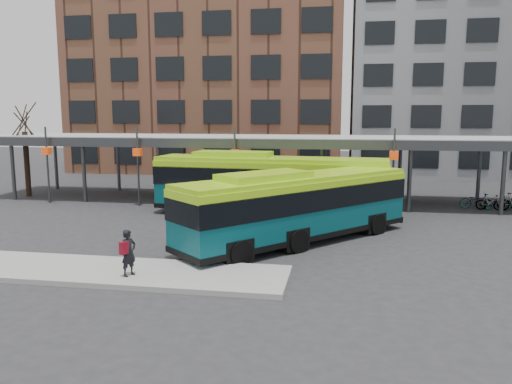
{
  "coord_description": "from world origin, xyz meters",
  "views": [
    {
      "loc": [
        3.14,
        -18.74,
        5.52
      ],
      "look_at": [
        -0.93,
        4.95,
        1.8
      ],
      "focal_mm": 35.0,
      "sensor_mm": 36.0,
      "label": 1
    }
  ],
  "objects_px": {
    "bus_front": "(298,205)",
    "bus_rear": "(269,183)",
    "tree": "(27,161)",
    "pedestrian": "(128,252)"
  },
  "relations": [
    {
      "from": "bus_front",
      "to": "bus_rear",
      "type": "xyz_separation_m",
      "value": [
        -2.11,
        5.82,
        0.15
      ]
    },
    {
      "from": "bus_front",
      "to": "bus_rear",
      "type": "bearing_deg",
      "value": 61.69
    },
    {
      "from": "tree",
      "to": "bus_rear",
      "type": "distance_m",
      "value": 17.65
    },
    {
      "from": "bus_rear",
      "to": "pedestrian",
      "type": "relative_size",
      "value": 8.18
    },
    {
      "from": "bus_rear",
      "to": "bus_front",
      "type": "bearing_deg",
      "value": -65.81
    },
    {
      "from": "bus_rear",
      "to": "pedestrian",
      "type": "xyz_separation_m",
      "value": [
        -3.03,
        -11.83,
        -0.85
      ]
    },
    {
      "from": "bus_rear",
      "to": "tree",
      "type": "bearing_deg",
      "value": 172.05
    },
    {
      "from": "bus_front",
      "to": "pedestrian",
      "type": "relative_size",
      "value": 6.57
    },
    {
      "from": "tree",
      "to": "bus_front",
      "type": "height_order",
      "value": "tree"
    },
    {
      "from": "tree",
      "to": "bus_rear",
      "type": "xyz_separation_m",
      "value": [
        17.24,
        -3.73,
        -0.61
      ]
    }
  ]
}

